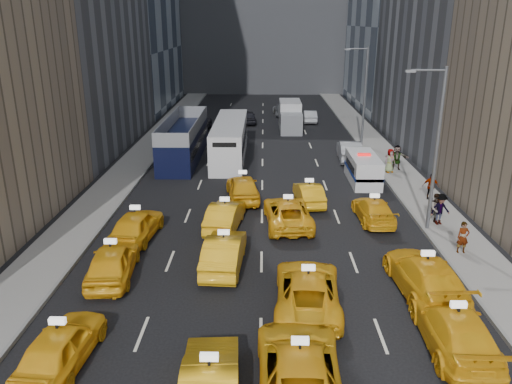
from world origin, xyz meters
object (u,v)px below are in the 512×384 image
(box_truck, at_px, (290,116))
(pedestrian_0, at_px, (463,237))
(city_bus, at_px, (230,140))
(nypd_van, at_px, (363,169))
(double_decker, at_px, (184,139))

(box_truck, relative_size, pedestrian_0, 3.98)
(city_bus, bearing_deg, nypd_van, -36.85)
(box_truck, bearing_deg, pedestrian_0, -77.41)
(nypd_van, bearing_deg, city_bus, 144.93)
(double_decker, relative_size, box_truck, 1.84)
(double_decker, height_order, pedestrian_0, double_decker)
(double_decker, bearing_deg, nypd_van, -27.52)
(double_decker, bearing_deg, city_bus, 2.79)
(nypd_van, height_order, box_truck, box_truck)
(nypd_van, bearing_deg, box_truck, 101.98)
(box_truck, bearing_deg, city_bus, -116.86)
(box_truck, bearing_deg, nypd_van, -77.14)
(city_bus, relative_size, box_truck, 1.87)
(city_bus, xyz_separation_m, box_truck, (5.73, 11.59, -0.09))
(double_decker, bearing_deg, box_truck, 48.12)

